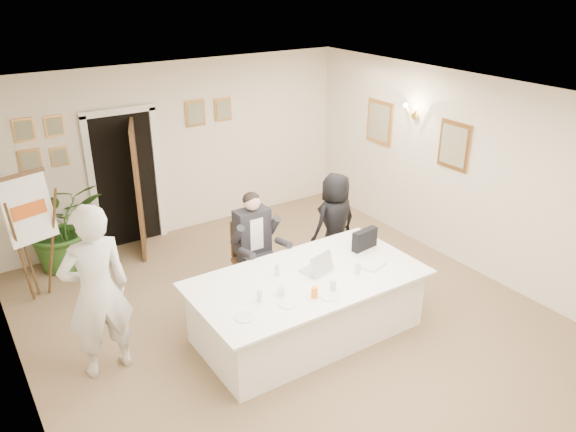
{
  "coord_description": "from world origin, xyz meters",
  "views": [
    {
      "loc": [
        -3.28,
        -4.8,
        4.08
      ],
      "look_at": [
        0.25,
        0.6,
        1.23
      ],
      "focal_mm": 35.0,
      "sensor_mm": 36.0,
      "label": 1
    }
  ],
  "objects_px": {
    "laptop_bag": "(365,239)",
    "steel_jug": "(281,291)",
    "standing_man": "(97,292)",
    "standing_woman": "(335,222)",
    "seated_man": "(254,244)",
    "potted_palm": "(61,225)",
    "laptop": "(316,260)",
    "paper_stack": "(373,265)",
    "oj_glass": "(314,292)",
    "flip_chart": "(32,244)",
    "conference_table": "(307,305)"
  },
  "relations": [
    {
      "from": "conference_table",
      "to": "laptop_bag",
      "type": "xyz_separation_m",
      "value": [
        1.03,
        0.2,
        0.51
      ]
    },
    {
      "from": "standing_woman",
      "to": "standing_man",
      "type": "bearing_deg",
      "value": 4.63
    },
    {
      "from": "seated_man",
      "to": "potted_palm",
      "type": "relative_size",
      "value": 1.1
    },
    {
      "from": "seated_man",
      "to": "standing_man",
      "type": "relative_size",
      "value": 0.74
    },
    {
      "from": "conference_table",
      "to": "seated_man",
      "type": "xyz_separation_m",
      "value": [
        -0.05,
        1.17,
        0.34
      ]
    },
    {
      "from": "paper_stack",
      "to": "standing_woman",
      "type": "bearing_deg",
      "value": 71.17
    },
    {
      "from": "flip_chart",
      "to": "laptop",
      "type": "height_order",
      "value": "flip_chart"
    },
    {
      "from": "standing_woman",
      "to": "steel_jug",
      "type": "distance_m",
      "value": 2.17
    },
    {
      "from": "seated_man",
      "to": "standing_woman",
      "type": "relative_size",
      "value": 1.0
    },
    {
      "from": "potted_palm",
      "to": "paper_stack",
      "type": "relative_size",
      "value": 4.44
    },
    {
      "from": "seated_man",
      "to": "paper_stack",
      "type": "xyz_separation_m",
      "value": [
        0.86,
        -1.39,
        0.06
      ]
    },
    {
      "from": "seated_man",
      "to": "laptop_bag",
      "type": "relative_size",
      "value": 3.93
    },
    {
      "from": "flip_chart",
      "to": "paper_stack",
      "type": "xyz_separation_m",
      "value": [
        3.35,
        -2.83,
        -0.02
      ]
    },
    {
      "from": "potted_palm",
      "to": "oj_glass",
      "type": "height_order",
      "value": "potted_palm"
    },
    {
      "from": "paper_stack",
      "to": "oj_glass",
      "type": "distance_m",
      "value": 1.03
    },
    {
      "from": "flip_chart",
      "to": "oj_glass",
      "type": "height_order",
      "value": "flip_chart"
    },
    {
      "from": "conference_table",
      "to": "paper_stack",
      "type": "relative_size",
      "value": 9.13
    },
    {
      "from": "seated_man",
      "to": "oj_glass",
      "type": "height_order",
      "value": "seated_man"
    },
    {
      "from": "conference_table",
      "to": "standing_woman",
      "type": "distance_m",
      "value": 1.73
    },
    {
      "from": "conference_table",
      "to": "seated_man",
      "type": "distance_m",
      "value": 1.22
    },
    {
      "from": "potted_palm",
      "to": "steel_jug",
      "type": "distance_m",
      "value": 3.85
    },
    {
      "from": "seated_man",
      "to": "standing_woman",
      "type": "height_order",
      "value": "standing_woman"
    },
    {
      "from": "steel_jug",
      "to": "laptop",
      "type": "bearing_deg",
      "value": 21.74
    },
    {
      "from": "seated_man",
      "to": "standing_woman",
      "type": "xyz_separation_m",
      "value": [
        1.31,
        -0.05,
        0.0
      ]
    },
    {
      "from": "paper_stack",
      "to": "laptop",
      "type": "bearing_deg",
      "value": 154.11
    },
    {
      "from": "conference_table",
      "to": "standing_woman",
      "type": "relative_size",
      "value": 1.87
    },
    {
      "from": "conference_table",
      "to": "oj_glass",
      "type": "distance_m",
      "value": 0.64
    },
    {
      "from": "laptop_bag",
      "to": "steel_jug",
      "type": "bearing_deg",
      "value": -173.55
    },
    {
      "from": "laptop",
      "to": "paper_stack",
      "type": "bearing_deg",
      "value": -40.01
    },
    {
      "from": "laptop",
      "to": "steel_jug",
      "type": "height_order",
      "value": "laptop"
    },
    {
      "from": "flip_chart",
      "to": "standing_man",
      "type": "distance_m",
      "value": 2.0
    },
    {
      "from": "seated_man",
      "to": "standing_man",
      "type": "bearing_deg",
      "value": -178.34
    },
    {
      "from": "conference_table",
      "to": "standing_man",
      "type": "distance_m",
      "value": 2.4
    },
    {
      "from": "standing_man",
      "to": "laptop",
      "type": "distance_m",
      "value": 2.48
    },
    {
      "from": "conference_table",
      "to": "laptop",
      "type": "height_order",
      "value": "laptop"
    },
    {
      "from": "conference_table",
      "to": "laptop_bag",
      "type": "bearing_deg",
      "value": 11.05
    },
    {
      "from": "laptop",
      "to": "paper_stack",
      "type": "xyz_separation_m",
      "value": [
        0.63,
        -0.31,
        -0.12
      ]
    },
    {
      "from": "flip_chart",
      "to": "steel_jug",
      "type": "distance_m",
      "value": 3.47
    },
    {
      "from": "flip_chart",
      "to": "standing_man",
      "type": "height_order",
      "value": "standing_man"
    },
    {
      "from": "conference_table",
      "to": "flip_chart",
      "type": "xyz_separation_m",
      "value": [
        -2.54,
        2.61,
        0.42
      ]
    },
    {
      "from": "standing_woman",
      "to": "potted_palm",
      "type": "relative_size",
      "value": 1.1
    },
    {
      "from": "standing_man",
      "to": "standing_woman",
      "type": "bearing_deg",
      "value": -175.43
    },
    {
      "from": "potted_palm",
      "to": "laptop_bag",
      "type": "distance_m",
      "value": 4.4
    },
    {
      "from": "oj_glass",
      "to": "steel_jug",
      "type": "xyz_separation_m",
      "value": [
        -0.28,
        0.24,
        -0.01
      ]
    },
    {
      "from": "conference_table",
      "to": "standing_man",
      "type": "xyz_separation_m",
      "value": [
        -2.24,
        0.64,
        0.6
      ]
    },
    {
      "from": "potted_palm",
      "to": "oj_glass",
      "type": "relative_size",
      "value": 10.3
    },
    {
      "from": "laptop_bag",
      "to": "steel_jug",
      "type": "distance_m",
      "value": 1.55
    },
    {
      "from": "flip_chart",
      "to": "oj_glass",
      "type": "xyz_separation_m",
      "value": [
        2.34,
        -3.02,
        0.03
      ]
    },
    {
      "from": "potted_palm",
      "to": "oj_glass",
      "type": "bearing_deg",
      "value": -63.86
    },
    {
      "from": "standing_man",
      "to": "steel_jug",
      "type": "distance_m",
      "value": 1.95
    }
  ]
}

